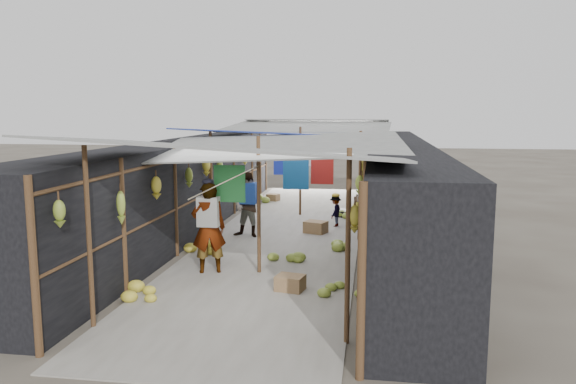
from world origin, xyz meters
The scene contains 14 objects.
ground centered at (0.00, 0.00, 0.00)m, with size 80.00×80.00×0.00m, color #6B6356.
aisle_slab centered at (0.00, 6.50, 0.01)m, with size 3.60×16.00×0.02m, color #9E998E.
stall_left centered at (-2.70, 6.50, 1.15)m, with size 1.40×15.00×2.30m, color black.
stall_right centered at (2.70, 6.50, 1.15)m, with size 1.40×15.00×2.30m, color black.
crate_near centered at (0.74, 2.02, 0.14)m, with size 0.46×0.37×0.28m, color #99774E.
crate_mid centered at (0.71, 6.61, 0.16)m, with size 0.52×0.42×0.31m, color #99774E.
crate_back centered at (-1.24, 11.42, 0.12)m, with size 0.39×0.32×0.25m, color #99774E.
black_basin centered at (1.31, 9.01, 0.10)m, with size 0.65×0.65×0.19m, color black.
vendor_elderly centered at (-0.93, 2.86, 0.87)m, with size 0.64×0.42×1.75m, color white.
shopper_blue centered at (-0.88, 5.96, 0.80)m, with size 0.78×0.60×1.60m, color #204AA0.
vendor_seated centered at (1.14, 7.50, 0.42)m, with size 0.54×0.31×0.84m, color #4E4844.
market_canopy centered at (0.03, 6.83, 2.40)m, with size 5.62×15.20×2.77m.
hanging_bananas centered at (-0.16, 6.51, 1.64)m, with size 3.96×14.35×0.77m.
floor_bananas centered at (0.04, 5.80, 0.17)m, with size 4.05×10.61×0.36m.
Camera 1 is at (2.10, -7.14, 3.07)m, focal length 35.00 mm.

